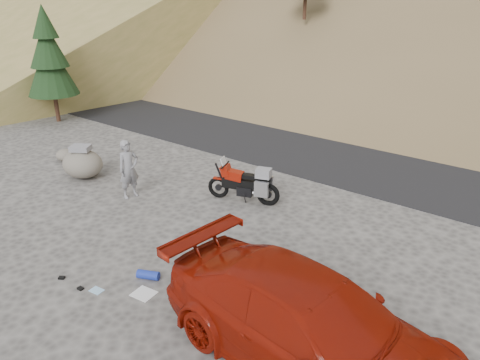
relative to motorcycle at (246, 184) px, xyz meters
The scene contains 14 objects.
ground 3.20m from the motorcycle, 107.41° to the right, with size 140.00×140.00×0.00m, color #484542.
road 6.09m from the motorcycle, 98.94° to the left, with size 120.00×7.00×0.05m, color black.
conifer_verge 12.26m from the motorcycle, behind, with size 2.20×2.20×5.04m.
motorcycle is the anchor object (origin of this frame).
man 3.44m from the motorcycle, 147.77° to the right, with size 0.63×0.41×1.73m, color gray.
boulder 5.56m from the motorcycle, 161.54° to the right, with size 1.70×1.57×1.08m.
small_rock 7.19m from the motorcycle, 169.85° to the right, with size 0.82×0.77×0.41m.
gear_white_cloth 4.87m from the motorcycle, 77.74° to the right, with size 0.44×0.39×0.01m, color white.
gear_blue_mat 4.39m from the motorcycle, 80.84° to the right, with size 0.19×0.19×0.48m, color #1A2FA0.
gear_bottle 4.82m from the motorcycle, 60.16° to the right, with size 0.09×0.09×0.25m, color #1A2FA0.
gear_funnel 4.65m from the motorcycle, 66.52° to the right, with size 0.15×0.15×0.20m, color red.
gear_glove_a 5.45m from the motorcycle, 91.24° to the right, with size 0.13×0.09×0.04m, color black.
gear_glove_b 5.52m from the motorcycle, 97.89° to the right, with size 0.13×0.09×0.04m, color black.
gear_blue_cloth 5.28m from the motorcycle, 87.98° to the right, with size 0.27×0.20×0.01m, color #98C5EB.
Camera 1 is at (8.31, -6.63, 5.75)m, focal length 35.00 mm.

